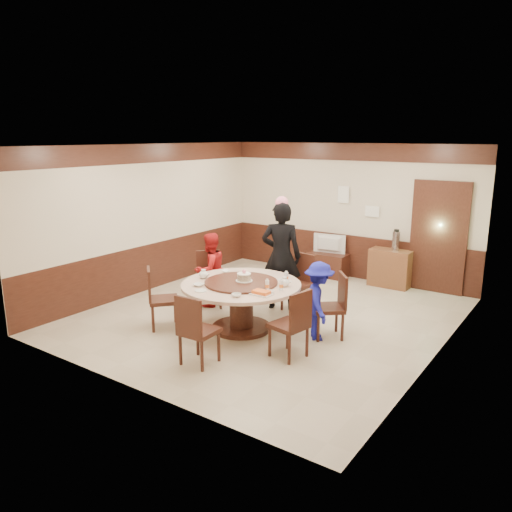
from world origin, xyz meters
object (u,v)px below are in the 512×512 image
Objects in this scene: banquet_table at (241,297)px; person_red at (210,270)px; person_blue at (319,301)px; tv_stand at (328,265)px; birthday_cake at (244,277)px; shrimp_platter at (261,293)px; thermos at (396,241)px; side_cabinet at (390,268)px; person_standing at (281,256)px; television at (328,244)px.

person_red reaches higher than banquet_table.
person_blue reaches higher than tv_stand.
tv_stand is at bearing -11.06° from person_blue.
shrimp_platter is at bearing -31.44° from birthday_cake.
thermos is (1.16, 3.53, 0.41)m from banquet_table.
tv_stand is 1.37m from side_cabinet.
person_standing is 2.67× the size of television.
banquet_table is 2.62× the size of television.
person_standing reaches higher than person_red.
television is at bearing 0.00° from tv_stand.
banquet_table is 6.13× the size of shrimp_platter.
shrimp_platter is at bearing -98.75° from thermos.
banquet_table is 1.27m from person_red.
person_standing reaches higher than person_blue.
person_blue is 4.51× the size of birthday_cake.
tv_stand is at bearing 174.09° from person_red.
shrimp_platter is at bearing -97.60° from side_cabinet.
person_standing is 2.43m from tv_stand.
person_blue is 3.91× the size of shrimp_platter.
person_standing is at bearing 19.18° from person_blue.
birthday_cake is at bearing -84.94° from tv_stand.
banquet_table is at bearing -85.40° from tv_stand.
television reaches higher than shrimp_platter.
banquet_table is at bearing -107.05° from side_cabinet.
tv_stand is (-0.31, 3.46, -0.59)m from birthday_cake.
thermos is at bearing 0.00° from side_cabinet.
shrimp_platter reaches higher than side_cabinet.
birthday_cake reaches higher than side_cabinet.
person_red reaches higher than television.
person_red is 1.64× the size of side_cabinet.
banquet_table is at bearing 68.32° from person_standing.
person_red is at bearing 151.88° from banquet_table.
side_cabinet is at bearing 1.26° from tv_stand.
television is 0.88× the size of side_cabinet.
person_red is 1.87× the size of television.
tv_stand is at bearing 102.70° from shrimp_platter.
birthday_cake reaches higher than banquet_table.
shrimp_platter is at bearing 89.11° from person_standing.
thermos is at bearing -35.76° from person_blue.
tv_stand is 2.24× the size of thermos.
person_standing is 2.34m from television.
birthday_cake is 0.87× the size of shrimp_platter.
person_standing reaches higher than thermos.
banquet_table is at bearing -108.20° from thermos.
person_standing is at bearing -83.63° from tv_stand.
person_blue is at bearing 106.56° from television.
person_standing is at bearing 111.93° from shrimp_platter.
side_cabinet is (2.20, 2.94, -0.28)m from person_red.
birthday_cake is at bearing 69.57° from person_standing.
person_standing is 1.60× the size of person_blue.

